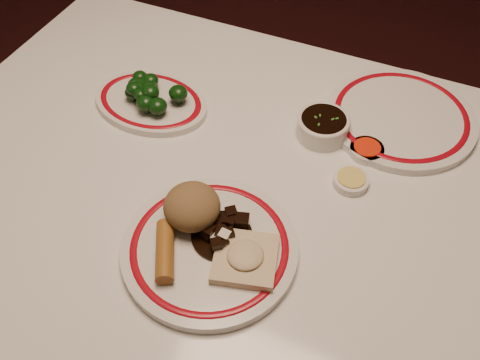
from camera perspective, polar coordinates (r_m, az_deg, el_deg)
name	(u,v)px	position (r m, az deg, el deg)	size (l,w,h in m)	color
ground	(231,351)	(1.61, -0.95, -17.75)	(7.00, 7.00, 0.00)	black
dining_table	(227,212)	(1.03, -1.41, -3.43)	(1.20, 0.90, 0.75)	white
main_plate	(210,248)	(0.86, -3.25, -7.28)	(0.36, 0.36, 0.02)	silver
rice_mound	(192,206)	(0.86, -5.14, -2.83)	(0.09, 0.09, 0.07)	brown
spring_roll	(165,251)	(0.84, -8.01, -7.51)	(0.03, 0.03, 0.10)	#996425
fried_wonton	(245,258)	(0.83, 0.57, -8.29)	(0.12, 0.12, 0.03)	beige
stirfry_heap	(221,231)	(0.86, -2.01, -5.43)	(0.10, 0.10, 0.03)	black
broccoli_plate	(151,102)	(1.11, -9.49, 8.19)	(0.25, 0.22, 0.02)	silver
broccoli_pile	(147,92)	(1.09, -9.89, 9.28)	(0.13, 0.10, 0.05)	#23471C
soy_bowl	(323,127)	(1.04, 8.82, 5.63)	(0.10, 0.10, 0.04)	silver
sweet_sour_dish	(367,150)	(1.03, 13.35, 3.10)	(0.06, 0.06, 0.02)	silver
mustard_dish	(351,181)	(0.97, 11.73, -0.06)	(0.06, 0.06, 0.02)	silver
far_plate	(401,117)	(1.11, 16.76, 6.45)	(0.32, 0.32, 0.02)	silver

